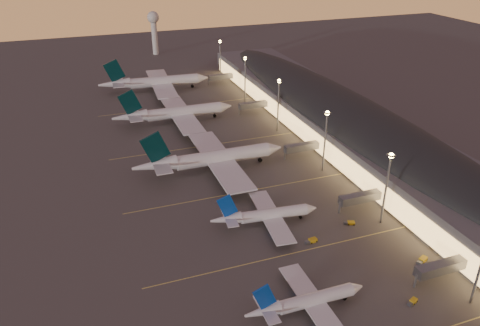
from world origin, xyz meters
name	(u,v)px	position (x,y,z in m)	size (l,w,h in m)	color
ground	(283,245)	(0.00, 0.00, 0.00)	(700.00, 700.00, 0.00)	#42403D
airliner_narrow_south	(306,301)	(-6.43, -27.67, 3.10)	(33.41, 29.71, 11.98)	silver
airliner_narrow_north	(265,215)	(-0.96, 12.70, 3.40)	(36.81, 33.04, 13.14)	silver
airliner_wide_near	(211,159)	(-6.60, 56.27, 5.18)	(62.62, 56.75, 20.11)	silver
airliner_wide_mid	(174,113)	(-8.64, 112.92, 5.06)	(61.19, 55.47, 19.65)	silver
airliner_wide_far	(155,82)	(-8.02, 167.75, 5.42)	(65.80, 60.00, 21.05)	silver
terminal_building	(338,116)	(61.84, 72.47, 8.78)	(56.35, 255.00, 17.46)	#515157
light_masts	(297,110)	(36.00, 65.00, 17.55)	(2.20, 217.20, 25.90)	gray
radar_tower	(154,26)	(10.00, 260.00, 21.87)	(9.00, 9.00, 32.50)	silver
lane_markings	(240,185)	(0.00, 40.00, 0.01)	(90.00, 180.36, 0.00)	#D8C659
baggage_tug_a	(413,302)	(21.41, -34.94, 0.45)	(3.52, 2.45, 0.98)	#BF9914
baggage_tug_b	(422,260)	(35.27, -21.73, 0.54)	(4.23, 2.99, 1.18)	#BF9914
baggage_tug_c	(311,241)	(8.86, -1.92, 0.54)	(4.18, 2.14, 1.19)	#BF9914
baggage_tug_d	(350,223)	(25.65, 2.69, 0.49)	(3.82, 2.62, 1.06)	#BF9914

